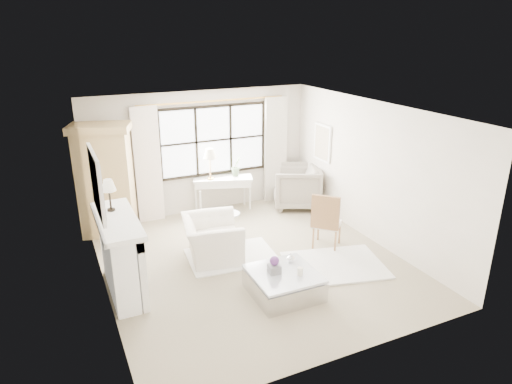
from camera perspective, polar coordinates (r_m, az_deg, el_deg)
floor at (r=8.24m, az=-0.38°, el=-8.74°), size 5.50×5.50×0.00m
ceiling at (r=7.33m, az=-0.43°, el=10.10°), size 5.50×5.50×0.00m
wall_back at (r=10.14m, az=-6.92°, el=4.91°), size 5.00×0.00×5.00m
wall_front at (r=5.52m, az=11.71°, el=-8.69°), size 5.00×0.00×5.00m
wall_left at (r=7.09m, az=-19.13°, el=-2.77°), size 0.00×5.50×5.50m
wall_right at (r=8.96m, az=14.30°, el=2.42°), size 0.00×5.50×5.50m
window_pane at (r=10.15m, az=-5.32°, el=6.45°), size 2.40×0.02×1.50m
window_frame at (r=10.14m, az=-5.30°, el=6.44°), size 2.50×0.04×1.50m
curtain_rod at (r=9.93m, az=-5.36°, el=11.27°), size 3.30×0.04×0.04m
curtain_left at (r=9.78m, az=-13.39°, el=3.26°), size 0.55×0.10×2.47m
curtain_right at (r=10.75m, az=2.45°, el=5.28°), size 0.55×0.10×2.47m
fireplace at (r=7.39m, az=-16.77°, el=-7.54°), size 0.58×1.66×1.26m
mirror_frame at (r=6.93m, az=-19.34°, el=1.01°), size 0.05×1.15×0.95m
mirror_glass at (r=6.93m, az=-19.10°, el=1.04°), size 0.02×1.00×0.80m
art_frame at (r=10.21m, az=8.31°, el=6.12°), size 0.04×0.62×0.82m
art_canvas at (r=10.20m, az=8.21°, el=6.11°), size 0.01×0.52×0.72m
mantel_lamp at (r=7.32m, az=-17.96°, el=0.63°), size 0.22×0.22×0.51m
armoire at (r=9.38m, az=-18.32°, el=1.45°), size 1.28×1.02×2.24m
console_table at (r=10.29m, az=-4.13°, el=-0.30°), size 1.38×0.83×0.80m
console_lamp at (r=9.93m, az=-5.80°, el=4.68°), size 0.28×0.28×0.69m
orchid_plant at (r=10.21m, az=-2.52°, el=3.20°), size 0.30×0.30×0.43m
side_table at (r=9.06m, az=-3.28°, el=-3.66°), size 0.40×0.40×0.51m
rug_left at (r=8.42m, az=-3.06°, el=-8.01°), size 1.66×1.24×0.03m
rug_right at (r=8.23m, az=9.81°, el=-8.98°), size 1.94×1.63×0.03m
club_armchair at (r=8.28m, az=-5.52°, el=-5.82°), size 1.19×1.30×0.74m
wingback_chair at (r=10.58m, az=5.13°, el=0.72°), size 1.41×1.40×0.97m
french_chair at (r=8.75m, az=8.80°, el=-4.91°), size 0.68×0.68×1.08m
coffee_table at (r=7.27m, az=3.47°, el=-11.36°), size 1.01×1.01×0.38m
planter_box at (r=7.12m, az=2.30°, el=-9.58°), size 0.19×0.19×0.13m
planter_flowers at (r=7.05m, az=2.32°, el=-8.59°), size 0.15×0.15×0.15m
pillar_candle at (r=7.10m, az=5.53°, el=-9.83°), size 0.09×0.09×0.12m
coffee_vase at (r=7.44m, az=4.35°, el=-8.19°), size 0.15×0.15×0.14m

